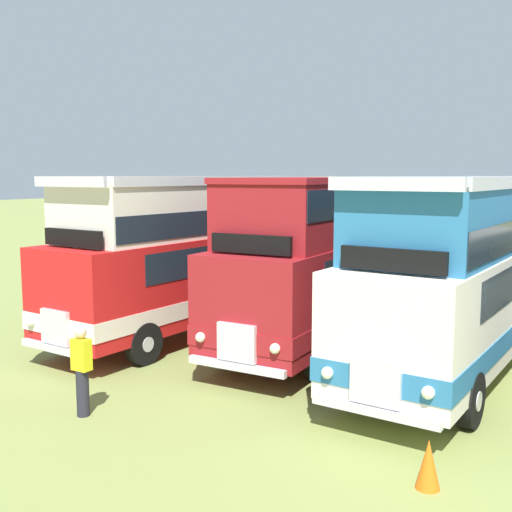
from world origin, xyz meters
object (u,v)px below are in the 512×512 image
Objects in this scene: cone_near_end at (428,464)px; marshal_person at (82,371)px; bus_first_in_row at (212,248)px; bus_second_in_row at (330,251)px; bus_third_in_row at (469,267)px.

cone_near_end is 6.44m from marshal_person.
bus_second_in_row is at bearing 4.68° from bus_first_in_row.
bus_second_in_row is 0.90× the size of bus_third_in_row.
bus_third_in_row is 9.16m from marshal_person.
bus_third_in_row is 6.42× the size of marshal_person.
bus_second_in_row is at bearing 124.71° from cone_near_end.
marshal_person is at bearing -73.55° from bus_first_in_row.
marshal_person is (-6.39, -0.67, 0.51)m from cone_near_end.
marshal_person is (-5.40, -7.25, -1.47)m from bus_third_in_row.
bus_third_in_row reaches higher than cone_near_end.
bus_second_in_row is 8.63m from cone_near_end.
bus_first_in_row and bus_third_in_row have the same top height.
cone_near_end is (8.53, -6.57, -1.99)m from bus_first_in_row.
marshal_person is at bearing -102.13° from bus_second_in_row.
bus_first_in_row is 6.67× the size of marshal_person.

